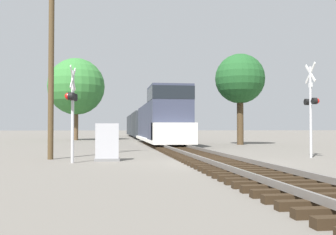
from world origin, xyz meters
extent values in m
plane|color=#666059|center=(0.00, 0.00, 0.00)|extent=(400.00, 400.00, 0.00)
cube|color=black|center=(0.00, -8.10, 0.08)|extent=(2.60, 0.22, 0.16)
cube|color=black|center=(0.00, -7.50, 0.08)|extent=(2.60, 0.22, 0.16)
cube|color=black|center=(0.00, -6.90, 0.08)|extent=(2.60, 0.22, 0.16)
cube|color=black|center=(0.00, -6.30, 0.08)|extent=(2.60, 0.22, 0.16)
cube|color=black|center=(0.00, -5.70, 0.08)|extent=(2.60, 0.22, 0.16)
cube|color=black|center=(0.00, -5.10, 0.08)|extent=(2.60, 0.22, 0.16)
cube|color=black|center=(0.00, -4.50, 0.08)|extent=(2.60, 0.22, 0.16)
cube|color=black|center=(0.00, -3.90, 0.08)|extent=(2.60, 0.22, 0.16)
cube|color=black|center=(0.00, -3.30, 0.08)|extent=(2.60, 0.22, 0.16)
cube|color=black|center=(0.00, -2.70, 0.08)|extent=(2.60, 0.22, 0.16)
cube|color=black|center=(0.00, -2.10, 0.08)|extent=(2.60, 0.22, 0.16)
cube|color=black|center=(0.00, -1.50, 0.08)|extent=(2.60, 0.22, 0.16)
cube|color=black|center=(0.00, -0.90, 0.08)|extent=(2.60, 0.22, 0.16)
cube|color=black|center=(0.00, -0.30, 0.08)|extent=(2.60, 0.22, 0.16)
cube|color=black|center=(0.00, 0.30, 0.08)|extent=(2.60, 0.22, 0.16)
cube|color=black|center=(0.00, 0.90, 0.08)|extent=(2.60, 0.22, 0.16)
cube|color=black|center=(0.00, 1.50, 0.08)|extent=(2.60, 0.22, 0.16)
cube|color=black|center=(0.00, 2.10, 0.08)|extent=(2.60, 0.22, 0.16)
cube|color=black|center=(0.00, 2.70, 0.08)|extent=(2.60, 0.22, 0.16)
cube|color=black|center=(0.00, 3.30, 0.08)|extent=(2.60, 0.22, 0.16)
cube|color=black|center=(0.00, 3.90, 0.08)|extent=(2.60, 0.22, 0.16)
cube|color=black|center=(0.00, 4.50, 0.08)|extent=(2.60, 0.22, 0.16)
cube|color=black|center=(0.00, 5.10, 0.08)|extent=(2.60, 0.22, 0.16)
cube|color=black|center=(0.00, 5.70, 0.08)|extent=(2.60, 0.22, 0.16)
cube|color=black|center=(0.00, 6.30, 0.08)|extent=(2.60, 0.22, 0.16)
cube|color=black|center=(0.00, 6.90, 0.08)|extent=(2.60, 0.22, 0.16)
cube|color=black|center=(0.00, 7.50, 0.08)|extent=(2.60, 0.22, 0.16)
cube|color=black|center=(0.00, 8.10, 0.08)|extent=(2.60, 0.22, 0.16)
cube|color=black|center=(0.00, 8.70, 0.08)|extent=(2.60, 0.22, 0.16)
cube|color=black|center=(0.00, 9.30, 0.08)|extent=(2.60, 0.22, 0.16)
cube|color=black|center=(0.00, 9.90, 0.08)|extent=(2.60, 0.22, 0.16)
cube|color=black|center=(0.00, 10.50, 0.08)|extent=(2.60, 0.22, 0.16)
cube|color=black|center=(0.00, 11.10, 0.08)|extent=(2.60, 0.22, 0.16)
cube|color=black|center=(0.00, 11.70, 0.08)|extent=(2.60, 0.22, 0.16)
cube|color=black|center=(0.00, 12.30, 0.08)|extent=(2.60, 0.22, 0.16)
cube|color=black|center=(0.00, 12.90, 0.08)|extent=(2.60, 0.22, 0.16)
cube|color=black|center=(0.00, 13.50, 0.08)|extent=(2.60, 0.22, 0.16)
cube|color=black|center=(0.00, 14.10, 0.08)|extent=(2.60, 0.22, 0.16)
cube|color=black|center=(0.00, 14.70, 0.08)|extent=(2.60, 0.22, 0.16)
cube|color=black|center=(0.00, 15.30, 0.08)|extent=(2.60, 0.22, 0.16)
cube|color=black|center=(0.00, 15.90, 0.08)|extent=(2.60, 0.22, 0.16)
cube|color=black|center=(0.00, 16.50, 0.08)|extent=(2.60, 0.22, 0.16)
cube|color=black|center=(0.00, 17.10, 0.08)|extent=(2.60, 0.22, 0.16)
cube|color=black|center=(0.00, 17.70, 0.08)|extent=(2.60, 0.22, 0.16)
cube|color=black|center=(0.00, 18.30, 0.08)|extent=(2.60, 0.22, 0.16)
cube|color=black|center=(0.00, 18.90, 0.08)|extent=(2.60, 0.22, 0.16)
cube|color=black|center=(0.00, 19.50, 0.08)|extent=(2.60, 0.22, 0.16)
cube|color=slate|center=(-0.72, 0.00, 0.23)|extent=(0.07, 160.00, 0.15)
cube|color=slate|center=(0.72, 0.00, 0.23)|extent=(0.07, 160.00, 0.15)
cube|color=#33384C|center=(0.00, 21.35, 1.88)|extent=(2.38, 12.74, 3.13)
cube|color=#33384C|center=(0.00, 12.44, 2.32)|extent=(2.80, 4.00, 4.01)
cube|color=black|center=(0.00, 12.44, 3.73)|extent=(2.83, 4.04, 0.88)
cube|color=white|center=(0.00, 10.44, 1.01)|extent=(2.80, 1.82, 1.41)
cube|color=white|center=(0.00, 18.63, 0.43)|extent=(2.86, 17.83, 0.24)
cube|color=black|center=(0.00, 12.71, 0.50)|extent=(1.58, 2.20, 1.00)
cube|color=black|center=(0.00, 24.54, 0.50)|extent=(1.58, 2.20, 1.00)
cube|color=#2D3338|center=(0.00, 35.94, 1.84)|extent=(2.66, 12.92, 3.05)
cube|color=black|center=(0.00, 31.74, 0.45)|extent=(1.58, 2.20, 0.90)
cube|color=black|center=(0.00, 40.14, 0.45)|extent=(1.58, 2.20, 0.90)
cube|color=#2D3338|center=(0.00, 50.61, 1.84)|extent=(2.66, 12.92, 3.05)
cube|color=black|center=(0.00, 46.41, 0.45)|extent=(1.58, 2.20, 0.90)
cube|color=black|center=(0.00, 54.81, 0.45)|extent=(1.58, 2.20, 0.90)
cylinder|color=#B7B7BC|center=(-5.55, 0.85, 1.82)|extent=(0.12, 0.12, 3.64)
cube|color=white|center=(-5.55, 0.85, 3.34)|extent=(0.14, 0.92, 0.93)
cube|color=white|center=(-5.55, 0.85, 3.34)|extent=(0.14, 0.92, 0.93)
cube|color=black|center=(-5.55, 0.85, 2.60)|extent=(0.16, 0.86, 0.06)
cylinder|color=black|center=(-5.50, 1.20, 2.60)|extent=(0.22, 0.32, 0.30)
sphere|color=red|center=(-5.60, 1.21, 2.60)|extent=(0.26, 0.26, 0.26)
cylinder|color=black|center=(-5.55, 0.85, 2.60)|extent=(0.22, 0.32, 0.30)
sphere|color=red|center=(-5.65, 0.86, 2.60)|extent=(0.26, 0.26, 0.26)
cylinder|color=black|center=(-5.59, 0.50, 2.60)|extent=(0.22, 0.32, 0.30)
sphere|color=red|center=(-5.69, 0.52, 2.60)|extent=(0.26, 0.26, 0.26)
cube|color=white|center=(-5.55, 0.85, 2.79)|extent=(0.07, 0.32, 0.20)
cylinder|color=#B7B7BC|center=(5.07, 2.02, 2.11)|extent=(0.12, 0.12, 4.21)
cube|color=white|center=(5.07, 2.02, 3.91)|extent=(0.03, 0.93, 0.93)
cube|color=white|center=(5.07, 2.02, 3.91)|extent=(0.03, 0.93, 0.93)
cube|color=black|center=(5.07, 2.02, 2.60)|extent=(0.06, 0.86, 0.06)
cylinder|color=black|center=(5.07, 1.67, 2.60)|extent=(0.18, 0.30, 0.30)
sphere|color=red|center=(5.17, 1.67, 2.60)|extent=(0.26, 0.26, 0.26)
cylinder|color=black|center=(5.07, 2.37, 2.60)|extent=(0.18, 0.30, 0.30)
sphere|color=red|center=(5.17, 2.37, 2.60)|extent=(0.26, 0.26, 0.26)
cube|color=white|center=(5.07, 2.02, 3.36)|extent=(0.03, 0.32, 0.20)
cube|color=slate|center=(-4.21, 1.59, 0.06)|extent=(1.05, 0.55, 0.12)
cube|color=#ADADB2|center=(-4.21, 1.59, 0.84)|extent=(0.95, 0.50, 1.44)
cylinder|color=#4C3A23|center=(-6.67, 2.81, 4.74)|extent=(0.24, 0.24, 9.47)
cylinder|color=#473521|center=(6.41, 16.06, 2.11)|extent=(0.53, 0.53, 4.21)
sphere|color=#1E5123|center=(6.41, 16.06, 5.44)|extent=(4.08, 4.08, 4.08)
cylinder|color=brown|center=(-7.99, 29.96, 2.06)|extent=(0.50, 0.50, 4.13)
sphere|color=#337533|center=(-7.99, 29.96, 6.02)|extent=(6.33, 6.33, 6.33)
camera|label=1|loc=(-4.02, -14.94, 1.38)|focal=42.00mm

